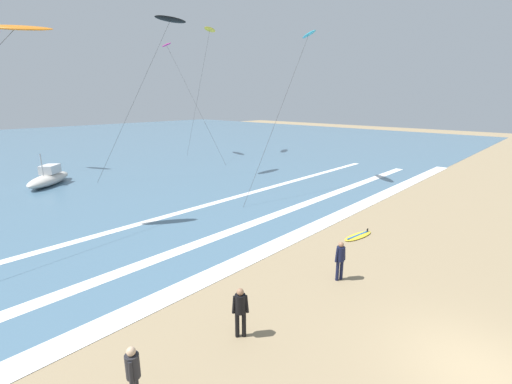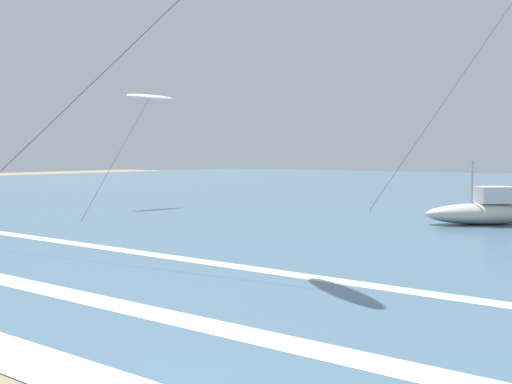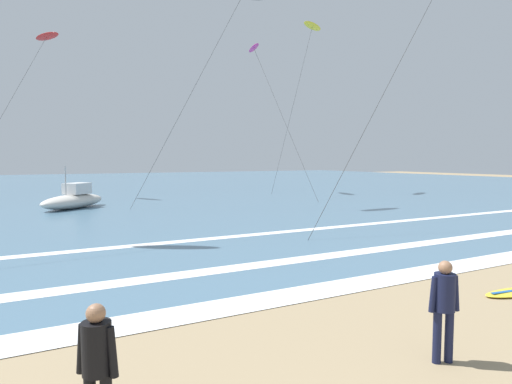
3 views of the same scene
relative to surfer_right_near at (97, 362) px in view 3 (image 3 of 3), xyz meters
name	(u,v)px [view 3 (image 3 of 3)]	position (x,y,z in m)	size (l,w,h in m)	color
ocean_surface	(54,188)	(3.22, 48.08, -0.95)	(140.00, 90.00, 0.01)	slate
wave_foam_shoreline	(260,301)	(3.96, 3.48, -0.94)	(58.43, 1.07, 0.01)	white
wave_foam_mid_break	(217,270)	(4.24, 6.43, -0.94)	(49.97, 0.74, 0.01)	white
wave_foam_outer_break	(126,247)	(2.75, 11.13, -0.94)	(52.84, 0.57, 0.01)	white
surfer_right_near	(97,362)	(0.00, 0.00, 0.00)	(0.44, 0.41, 1.60)	black
surfer_left_near	(444,302)	(5.02, -0.44, 0.00)	(0.51, 0.32, 1.60)	#141938
kite_red_low_near	(46,37)	(2.02, 34.29, 11.66)	(7.31, 8.01, 12.93)	red
kite_yellow_high_right	(312,27)	(23.63, 28.96, 14.06)	(5.51, 2.23, 15.35)	yellow
kite_magenta_far_left	(254,49)	(18.81, 31.13, 12.04)	(1.77, 11.79, 13.32)	#CC2384
offshore_boat	(73,200)	(2.63, 25.28, -0.40)	(4.96, 4.79, 2.70)	beige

